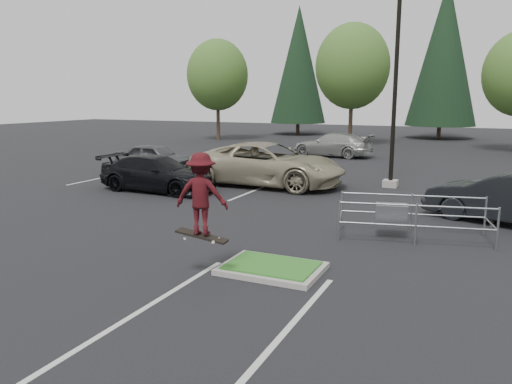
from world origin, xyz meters
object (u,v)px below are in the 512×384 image
at_px(decid_b, 352,69).
at_px(cart_corral, 397,213).
at_px(decid_a, 218,77).
at_px(light_pole, 396,80).
at_px(car_far_silver, 333,145).
at_px(conif_b, 444,53).
at_px(conif_a, 299,65).
at_px(car_l_tan, 268,164).
at_px(car_r_charc, 510,198).
at_px(skateboarder, 201,194).
at_px(car_l_black, 157,173).
at_px(car_l_grey, 155,158).

distance_m(decid_b, cart_corral, 28.33).
distance_m(decid_a, cart_corral, 33.30).
bearing_deg(light_pole, car_far_silver, 118.81).
bearing_deg(decid_b, decid_a, -177.61).
bearing_deg(conif_b, conif_a, -177.95).
height_order(car_l_tan, car_r_charc, car_l_tan).
bearing_deg(skateboarder, decid_b, -94.17).
bearing_deg(light_pole, car_l_black, -149.90).
distance_m(decid_a, skateboarder, 35.49).
relative_size(decid_a, decid_b, 0.92).
distance_m(conif_b, car_far_silver, 20.43).
xyz_separation_m(light_pole, conif_a, (-14.50, 28.00, 2.54)).
bearing_deg(decid_b, cart_corral, -73.15).
distance_m(skateboarder, car_far_silver, 23.34).
bearing_deg(car_l_tan, light_pole, -67.96).
relative_size(car_l_black, car_l_grey, 1.18).
xyz_separation_m(decid_a, car_far_silver, (13.01, -8.03, -4.82)).
relative_size(decid_b, conif_a, 0.74).
relative_size(car_l_grey, car_r_charc, 0.87).
relative_size(conif_a, cart_corral, 3.09).
relative_size(light_pole, conif_a, 0.78).
xyz_separation_m(cart_corral, car_r_charc, (2.87, 3.10, 0.10)).
xyz_separation_m(conif_a, car_l_black, (5.87, -33.00, -6.36)).
bearing_deg(light_pole, car_r_charc, -48.49).
relative_size(car_l_black, car_far_silver, 0.96).
bearing_deg(cart_corral, car_l_grey, 138.26).
bearing_deg(conif_a, car_r_charc, -60.17).
height_order(conif_b, car_l_tan, conif_b).
relative_size(conif_a, car_l_grey, 3.03).
xyz_separation_m(conif_b, car_l_grey, (-11.50, -29.00, -7.12)).
xyz_separation_m(decid_b, car_l_black, (-2.12, -23.53, -5.31)).
bearing_deg(car_r_charc, conif_a, -130.86).
relative_size(decid_a, skateboarder, 4.73).
distance_m(light_pole, car_l_tan, 6.45).
xyz_separation_m(car_l_grey, car_far_silver, (6.50, 10.50, 0.03)).
xyz_separation_m(skateboarder, car_l_tan, (-3.30, 11.13, -0.89)).
xyz_separation_m(light_pole, skateboarder, (-1.70, -13.00, -2.73)).
bearing_deg(car_r_charc, decid_b, -135.77).
bearing_deg(car_l_tan, car_l_grey, 80.45).
bearing_deg(car_l_black, skateboarder, -138.02).
distance_m(conif_a, car_l_black, 34.12).
height_order(cart_corral, car_l_tan, car_l_tan).
height_order(cart_corral, car_l_black, car_l_black).
xyz_separation_m(decid_b, conif_a, (-7.99, 9.47, 1.05)).
bearing_deg(car_l_tan, cart_corral, -131.99).
bearing_deg(light_pole, decid_b, 109.35).
bearing_deg(decid_a, light_pole, -44.25).
bearing_deg(car_far_silver, car_r_charc, 39.78).
bearing_deg(skateboarder, car_l_black, -61.95).
bearing_deg(car_l_black, light_pole, -58.81).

